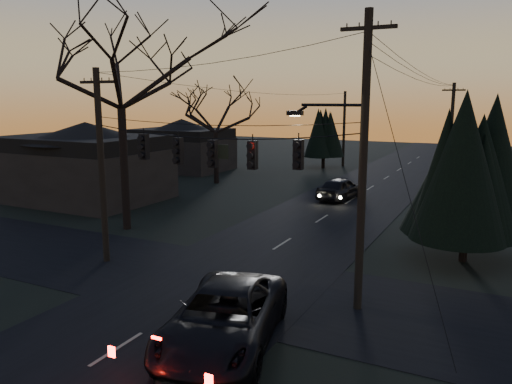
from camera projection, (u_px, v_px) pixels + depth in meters
The scene contains 15 objects.
main_road at pixel (310, 226), 28.61m from camera, with size 8.00×120.00×0.02m, color black.
cross_road at pixel (222, 283), 19.83m from camera, with size 60.00×7.00×0.02m, color black.
utility_pole_right at pixel (357, 308), 17.40m from camera, with size 5.00×0.30×10.00m, color black, non-canonical shape.
utility_pole_left at pixel (107, 261), 22.48m from camera, with size 1.80×0.30×8.50m, color black, non-canonical shape.
utility_pole_far_r at pixel (447, 186), 42.00m from camera, with size 1.80×0.30×8.50m, color black, non-canonical shape.
utility_pole_far_l at pixel (343, 166), 54.10m from camera, with size 0.30×0.30×8.00m, color black, non-canonical shape.
span_signal_assembly at pixel (214, 152), 18.98m from camera, with size 11.50×0.44×1.62m.
bare_tree_left at pixel (119, 57), 26.36m from camera, with size 9.43×9.43×13.38m.
evergreen_right at pixel (470, 163), 21.66m from camera, with size 4.59×4.59×7.71m.
bare_tree_dist at pixel (215, 112), 42.16m from camera, with size 6.49×6.49×8.72m.
evergreen_dist at pixel (324, 135), 52.06m from camera, with size 3.19×3.19×5.81m.
house_left_near at pixel (87, 161), 35.60m from camera, with size 10.00×8.00×5.60m.
house_left_far at pixel (182, 144), 51.02m from camera, with size 9.00×7.00×5.20m.
suv_near at pixel (224, 318), 14.62m from camera, with size 2.90×6.29×1.75m, color black.
sedan_oncoming_a at pixel (340, 189), 36.03m from camera, with size 1.92×4.76×1.62m, color black.
Camera 1 is at (9.68, -6.21, 7.20)m, focal length 35.00 mm.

